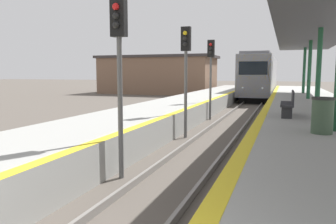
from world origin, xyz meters
The scene contains 8 objects.
train centered at (0.00, 34.25, 2.16)m, with size 2.73×18.65×4.25m.
signal_near centered at (-1.26, 5.41, 2.99)m, with size 0.36×0.31×4.26m.
signal_mid centered at (-1.21, 10.68, 2.99)m, with size 0.36×0.31×4.26m.
signal_far centered at (-1.38, 15.94, 2.99)m, with size 0.36×0.31×4.26m.
station_canopy centered at (3.75, 14.20, 4.49)m, with size 3.79×29.34×3.69m.
trash_bin centered at (3.34, 7.80, 1.44)m, with size 0.56×0.56×0.95m.
bench centered at (2.56, 11.15, 1.45)m, with size 0.44×1.78×0.92m.
station_building centered at (-12.35, 36.22, 2.30)m, with size 14.04×6.86×4.56m.
Camera 1 is at (2.40, -1.45, 2.54)m, focal length 35.00 mm.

